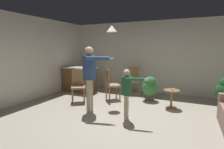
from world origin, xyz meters
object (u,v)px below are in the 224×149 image
(side_table_by_couch, at_px, (171,97))
(potted_plant_by_wall, at_px, (150,87))
(dining_chair_centre_back, at_px, (78,84))
(spare_remote_on_table, at_px, (173,89))
(kitchen_counter, at_px, (80,79))
(person_adult, at_px, (90,72))
(dining_chair_by_counter, at_px, (134,79))
(dining_chair_near_wall, at_px, (111,83))
(person_child, at_px, (127,89))

(side_table_by_couch, height_order, potted_plant_by_wall, potted_plant_by_wall)
(dining_chair_centre_back, distance_m, spare_remote_on_table, 2.87)
(kitchen_counter, height_order, person_adult, person_adult)
(person_adult, height_order, potted_plant_by_wall, person_adult)
(dining_chair_by_counter, bearing_deg, side_table_by_couch, 124.30)
(kitchen_counter, bearing_deg, person_adult, -48.37)
(dining_chair_centre_back, bearing_deg, kitchen_counter, -92.65)
(person_adult, distance_m, spare_remote_on_table, 2.38)
(dining_chair_near_wall, xyz_separation_m, spare_remote_on_table, (1.96, -0.02, -0.01))
(kitchen_counter, bearing_deg, dining_chair_centre_back, -57.08)
(person_adult, height_order, person_child, person_adult)
(dining_chair_near_wall, bearing_deg, person_adult, -43.55)
(side_table_by_couch, distance_m, spare_remote_on_table, 0.22)
(person_adult, distance_m, dining_chair_near_wall, 1.36)
(spare_remote_on_table, bearing_deg, dining_chair_by_counter, 144.25)
(person_adult, xyz_separation_m, spare_remote_on_table, (1.96, 1.24, -0.53))
(spare_remote_on_table, bearing_deg, side_table_by_couch, -144.49)
(potted_plant_by_wall, relative_size, spare_remote_on_table, 6.01)
(person_adult, xyz_separation_m, dining_chair_centre_back, (-0.84, 0.63, -0.52))
(kitchen_counter, xyz_separation_m, dining_chair_near_wall, (1.60, -0.54, 0.07))
(side_table_by_couch, xyz_separation_m, person_adult, (-1.92, -1.21, 0.74))
(kitchen_counter, relative_size, dining_chair_near_wall, 1.26)
(dining_chair_centre_back, bearing_deg, potted_plant_by_wall, 172.20)
(person_child, bearing_deg, dining_chair_near_wall, -153.18)
(dining_chair_by_counter, bearing_deg, dining_chair_centre_back, 35.16)
(side_table_by_couch, xyz_separation_m, potted_plant_by_wall, (-0.74, 0.49, 0.10))
(person_adult, bearing_deg, side_table_by_couch, 108.09)
(dining_chair_by_counter, height_order, spare_remote_on_table, dining_chair_by_counter)
(side_table_by_couch, relative_size, person_adult, 0.30)
(kitchen_counter, xyz_separation_m, potted_plant_by_wall, (2.78, -0.10, -0.05))
(dining_chair_by_counter, distance_m, dining_chair_near_wall, 1.17)
(person_child, height_order, dining_chair_by_counter, person_child)
(side_table_by_couch, relative_size, person_child, 0.43)
(dining_chair_near_wall, relative_size, potted_plant_by_wall, 1.28)
(side_table_by_couch, relative_size, spare_remote_on_table, 4.00)
(person_child, bearing_deg, spare_remote_on_table, 136.20)
(side_table_by_couch, bearing_deg, kitchen_counter, 170.56)
(spare_remote_on_table, bearing_deg, kitchen_counter, 171.10)
(dining_chair_centre_back, height_order, spare_remote_on_table, dining_chair_centre_back)
(dining_chair_by_counter, distance_m, dining_chair_centre_back, 2.13)
(dining_chair_centre_back, distance_m, potted_plant_by_wall, 2.29)
(dining_chair_near_wall, bearing_deg, spare_remote_on_table, 46.34)
(side_table_by_couch, distance_m, person_child, 1.63)
(dining_chair_by_counter, relative_size, spare_remote_on_table, 7.69)
(person_adult, xyz_separation_m, potted_plant_by_wall, (1.19, 1.69, -0.64))
(potted_plant_by_wall, bearing_deg, person_adult, -125.04)
(person_child, bearing_deg, potted_plant_by_wall, 165.72)
(kitchen_counter, height_order, potted_plant_by_wall, kitchen_counter)
(kitchen_counter, distance_m, dining_chair_by_counter, 2.09)
(dining_chair_near_wall, bearing_deg, kitchen_counter, -151.81)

